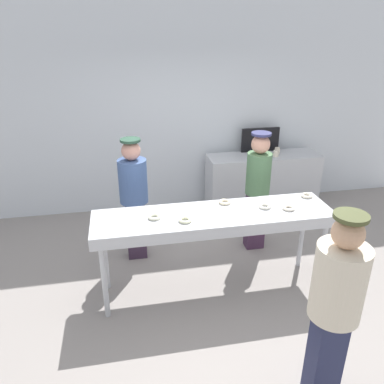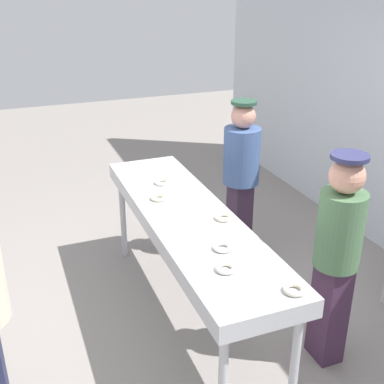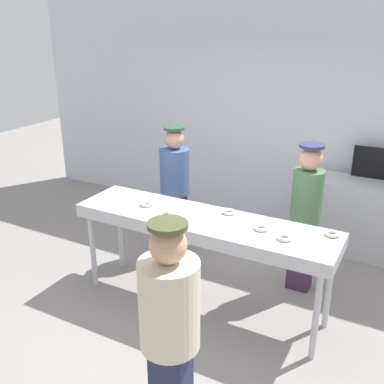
{
  "view_description": "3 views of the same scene",
  "coord_description": "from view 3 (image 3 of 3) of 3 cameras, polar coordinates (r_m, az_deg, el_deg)",
  "views": [
    {
      "loc": [
        -0.92,
        -3.5,
        2.8
      ],
      "look_at": [
        -0.22,
        0.1,
        1.19
      ],
      "focal_mm": 35.71,
      "sensor_mm": 36.0,
      "label": 1
    },
    {
      "loc": [
        3.12,
        -1.19,
        2.62
      ],
      "look_at": [
        -0.13,
        0.08,
        1.09
      ],
      "focal_mm": 46.05,
      "sensor_mm": 36.0,
      "label": 2
    },
    {
      "loc": [
        1.74,
        -3.45,
        2.72
      ],
      "look_at": [
        -0.13,
        0.03,
        1.2
      ],
      "focal_mm": 41.86,
      "sensor_mm": 36.0,
      "label": 3
    }
  ],
  "objects": [
    {
      "name": "prep_counter",
      "position": [
        5.84,
        21.67,
        -3.3
      ],
      "size": [
        1.79,
        0.53,
        0.92
      ],
      "primitive_type": "cube",
      "color": "#B7BABF",
      "rests_on": "ground"
    },
    {
      "name": "sugar_donut_4",
      "position": [
        4.05,
        8.82,
        -4.55
      ],
      "size": [
        0.19,
        0.19,
        0.03
      ],
      "primitive_type": "torus",
      "rotation": [
        0.0,
        0.0,
        0.97
      ],
      "color": "white",
      "rests_on": "fryer_conveyor"
    },
    {
      "name": "worker_baker",
      "position": [
        4.71,
        14.27,
        -2.38
      ],
      "size": [
        0.31,
        0.31,
        1.6
      ],
      "rotation": [
        0.0,
        0.0,
        3.32
      ],
      "color": "#3F253F",
      "rests_on": "ground"
    },
    {
      "name": "sugar_donut_5",
      "position": [
        3.91,
        11.68,
        -5.71
      ],
      "size": [
        0.19,
        0.19,
        0.03
      ],
      "primitive_type": "torus",
      "rotation": [
        0.0,
        0.0,
        2.31
      ],
      "color": "white",
      "rests_on": "fryer_conveyor"
    },
    {
      "name": "customer_waiting",
      "position": [
        2.88,
        -2.85,
        -16.56
      ],
      "size": [
        0.38,
        0.38,
        1.66
      ],
      "rotation": [
        0.0,
        0.0,
        -0.07
      ],
      "color": "#222748",
      "rests_on": "ground"
    },
    {
      "name": "worker_assistant",
      "position": [
        5.31,
        -2.19,
        1.12
      ],
      "size": [
        0.35,
        0.35,
        1.59
      ],
      "rotation": [
        0.0,
        0.0,
        3.34
      ],
      "color": "#352438",
      "rests_on": "ground"
    },
    {
      "name": "sugar_donut_0",
      "position": [
        4.28,
        -3.39,
        -2.85
      ],
      "size": [
        0.16,
        0.16,
        0.03
      ],
      "primitive_type": "torus",
      "rotation": [
        0.0,
        0.0,
        2.9
      ],
      "color": "#EFEFC3",
      "rests_on": "fryer_conveyor"
    },
    {
      "name": "menu_display",
      "position": [
        5.83,
        22.81,
        3.34
      ],
      "size": [
        0.62,
        0.04,
        0.38
      ],
      "primitive_type": "cube",
      "color": "black",
      "rests_on": "prep_counter"
    },
    {
      "name": "ground_plane",
      "position": [
        4.72,
        1.27,
        -14.11
      ],
      "size": [
        16.0,
        16.0,
        0.0
      ],
      "primitive_type": "plane",
      "color": "gray"
    },
    {
      "name": "sugar_donut_2",
      "position": [
        4.53,
        -5.77,
        -1.53
      ],
      "size": [
        0.19,
        0.19,
        0.03
      ],
      "primitive_type": "torus",
      "rotation": [
        0.0,
        0.0,
        0.98
      ],
      "color": "white",
      "rests_on": "fryer_conveyor"
    },
    {
      "name": "fryer_conveyor",
      "position": [
        4.27,
        1.37,
        -4.22
      ],
      "size": [
        2.57,
        0.64,
        0.97
      ],
      "color": "#B7BABF",
      "rests_on": "ground"
    },
    {
      "name": "sugar_donut_3",
      "position": [
        4.34,
        4.73,
        -2.54
      ],
      "size": [
        0.19,
        0.19,
        0.03
      ],
      "primitive_type": "torus",
      "rotation": [
        0.0,
        0.0,
        2.23
      ],
      "color": "#FEEDC7",
      "rests_on": "fryer_conveyor"
    },
    {
      "name": "back_wall",
      "position": [
        6.16,
        11.69,
        10.84
      ],
      "size": [
        8.0,
        0.12,
        3.34
      ],
      "primitive_type": "cube",
      "color": "silver",
      "rests_on": "ground"
    },
    {
      "name": "sugar_donut_1",
      "position": [
        4.08,
        17.43,
        -5.09
      ],
      "size": [
        0.13,
        0.13,
        0.03
      ],
      "primitive_type": "torus",
      "rotation": [
        0.0,
        0.0,
        0.0
      ],
      "color": "#EEE4CB",
      "rests_on": "fryer_conveyor"
    }
  ]
}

